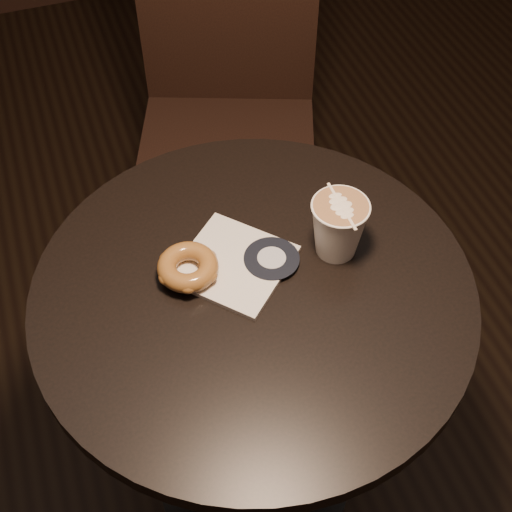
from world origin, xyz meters
The scene contains 5 objects.
cafe_table centered at (0.00, 0.00, 0.55)m, with size 0.70×0.70×0.75m.
chair centered at (0.18, 0.71, 0.59)m, with size 0.54×0.54×1.06m.
pastry_bag centered at (-0.02, 0.05, 0.75)m, with size 0.16×0.16×0.01m, color silver.
doughnut centered at (-0.09, 0.05, 0.77)m, with size 0.10×0.10×0.03m, color brown.
latte_cup centered at (0.15, 0.03, 0.80)m, with size 0.09×0.09×0.10m, color white, non-canonical shape.
Camera 1 is at (-0.22, -0.64, 1.64)m, focal length 50.00 mm.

